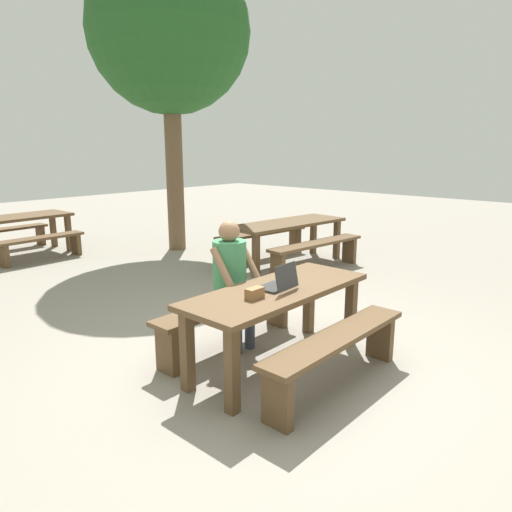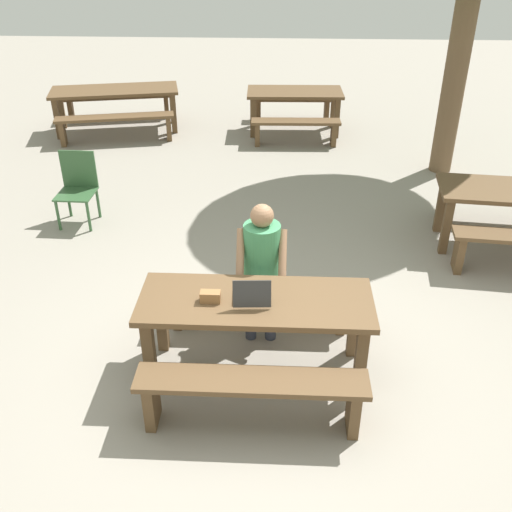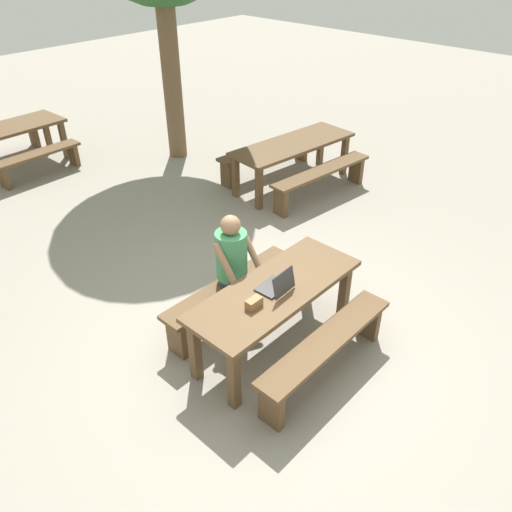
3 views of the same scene
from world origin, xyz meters
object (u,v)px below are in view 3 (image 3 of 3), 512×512
(small_pouch, at_px, (254,303))
(picnic_table_rear, at_px, (293,149))
(laptop, at_px, (277,285))
(person_seated, at_px, (234,261))
(picnic_table_front, at_px, (276,297))
(picnic_table_mid, at_px, (14,132))

(small_pouch, xyz_separation_m, picnic_table_rear, (3.38, 2.31, -0.16))
(laptop, distance_m, person_seated, 0.63)
(picnic_table_front, relative_size, small_pouch, 11.70)
(laptop, relative_size, person_seated, 0.25)
(laptop, bearing_deg, picnic_table_mid, -97.05)
(picnic_table_rear, bearing_deg, person_seated, -144.98)
(person_seated, bearing_deg, picnic_table_rear, 29.14)
(small_pouch, xyz_separation_m, picnic_table_mid, (0.73, 6.31, -0.17))
(picnic_table_mid, xyz_separation_m, picnic_table_rear, (2.65, -4.00, 0.01))
(person_seated, xyz_separation_m, picnic_table_rear, (3.00, 1.67, -0.13))
(laptop, distance_m, small_pouch, 0.33)
(picnic_table_front, bearing_deg, person_seated, 87.62)
(laptop, xyz_separation_m, small_pouch, (-0.33, -0.01, -0.01))
(small_pouch, height_order, picnic_table_mid, small_pouch)
(picnic_table_front, height_order, small_pouch, small_pouch)
(picnic_table_front, height_order, picnic_table_rear, picnic_table_front)
(picnic_table_front, bearing_deg, small_pouch, -172.88)
(laptop, distance_m, picnic_table_rear, 3.83)
(laptop, relative_size, small_pouch, 1.95)
(picnic_table_mid, distance_m, picnic_table_rear, 4.80)
(person_seated, bearing_deg, small_pouch, -120.88)
(small_pouch, relative_size, picnic_table_mid, 0.10)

